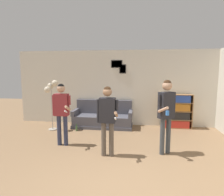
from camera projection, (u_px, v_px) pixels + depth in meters
ground_plane at (116, 196)px, 3.18m from camera, size 20.00×20.00×0.00m
wall_back at (130, 88)px, 7.20m from camera, size 8.37×0.08×2.70m
couch at (103, 118)px, 7.06m from camera, size 2.08×0.80×0.92m
bookshelf at (176, 111)px, 6.87m from camera, size 1.03×0.30×1.18m
floor_lamp at (51, 90)px, 6.55m from camera, size 0.42×0.45×1.67m
person_player_foreground_left at (62, 108)px, 5.21m from camera, size 0.50×0.44×1.65m
person_player_foreground_center at (107, 114)px, 4.54m from camera, size 0.50×0.44×1.63m
person_watcher_holding_cup at (166, 109)px, 4.65m from camera, size 0.43×0.58×1.77m
bottle_on_floor at (77, 128)px, 6.58m from camera, size 0.06×0.06×0.24m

